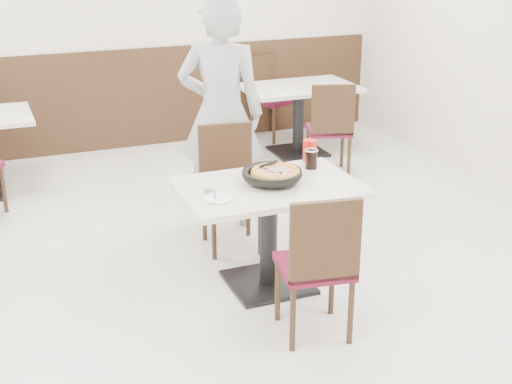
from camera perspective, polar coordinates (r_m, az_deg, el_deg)
name	(u,v)px	position (r m, az deg, el deg)	size (l,w,h in m)	color
floor	(236,282)	(5.11, -1.65, -7.18)	(7.00, 7.00, 0.00)	beige
wall_back	(121,21)	(7.95, -10.77, 13.30)	(6.00, 0.04, 2.80)	silver
wainscot_back	(126,99)	(8.09, -10.34, 7.31)	(5.90, 0.03, 1.10)	black
main_table	(269,236)	(4.91, 1.01, -3.52)	(1.20, 0.80, 0.75)	silver
chair_near	(314,263)	(4.33, 4.69, -5.66)	(0.42, 0.42, 0.95)	black
chair_far	(231,190)	(5.45, -1.99, 0.14)	(0.42, 0.42, 0.95)	black
trivet	(274,179)	(4.82, 1.44, 1.02)	(0.13, 0.13, 0.04)	black
pizza_pan	(272,177)	(4.79, 1.30, 1.21)	(0.38, 0.38, 0.01)	black
pizza	(276,174)	(4.79, 1.58, 1.44)	(0.34, 0.34, 0.02)	gold
pizza_server	(276,170)	(4.78, 1.62, 1.80)	(0.07, 0.09, 0.00)	white
napkin	(216,198)	(4.54, -3.25, -0.49)	(0.15, 0.15, 0.00)	white
side_plate	(219,199)	(4.51, -3.01, -0.53)	(0.18, 0.18, 0.01)	white
fork	(215,195)	(4.55, -3.33, -0.22)	(0.01, 0.14, 0.00)	white
cola_glass	(311,160)	(5.08, 4.44, 2.60)	(0.08, 0.08, 0.13)	black
red_cup	(310,151)	(5.23, 4.31, 3.33)	(0.10, 0.10, 0.16)	red
diner_person	(221,114)	(5.78, -2.81, 6.28)	(0.69, 0.45, 1.89)	#A3A3A7
bg_table_right	(299,120)	(7.80, 3.42, 5.78)	(1.20, 0.80, 0.75)	silver
bg_chair_right_near	(329,128)	(7.15, 5.85, 5.15)	(0.42, 0.42, 0.95)	black
bg_chair_right_far	(274,98)	(8.32, 1.41, 7.50)	(0.42, 0.42, 0.95)	black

